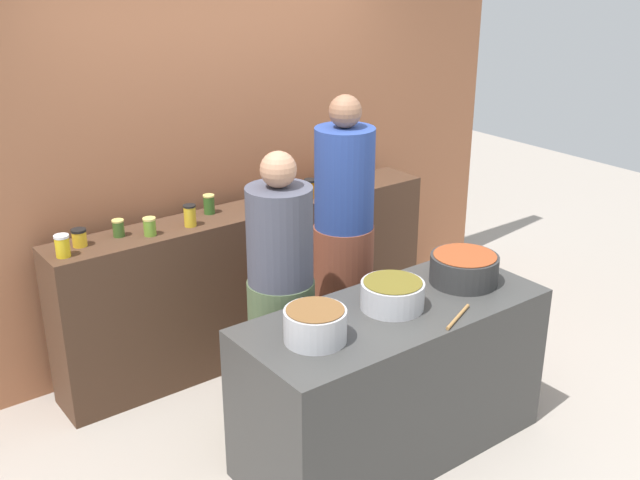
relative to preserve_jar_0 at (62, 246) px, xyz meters
The scene contains 21 objects.
ground 1.96m from the preserve_jar_0, 39.62° to the right, with size 12.00×12.00×0.00m, color #A3988C.
storefront_wall 1.38m from the preserve_jar_0, 18.22° to the left, with size 4.80×0.12×3.00m, color #A36442.
display_shelf 1.38m from the preserve_jar_0, ahead, with size 2.70×0.36×1.03m, color #4A3021.
prep_table 1.95m from the preserve_jar_0, 46.86° to the right, with size 1.70×0.70×0.87m, color #3B3B39.
preserve_jar_0 is the anchor object (origin of this frame).
preserve_jar_1 0.16m from the preserve_jar_0, 36.15° to the left, with size 0.09×0.09×0.10m.
preserve_jar_2 0.38m from the preserve_jar_0, 15.68° to the left, with size 0.07×0.07×0.10m.
preserve_jar_3 0.52m from the preserve_jar_0, ahead, with size 0.08×0.08×0.11m.
preserve_jar_4 0.79m from the preserve_jar_0, ahead, with size 0.08×0.08×0.13m.
preserve_jar_5 1.00m from the preserve_jar_0, ahead, with size 0.07×0.07×0.12m.
preserve_jar_6 1.29m from the preserve_jar_0, ahead, with size 0.08×0.08×0.10m.
preserve_jar_7 1.50m from the preserve_jar_0, ahead, with size 0.08×0.08×0.12m.
preserve_jar_8 1.70m from the preserve_jar_0, ahead, with size 0.09×0.09×0.13m.
preserve_jar_9 1.95m from the preserve_jar_0, ahead, with size 0.07×0.07×0.14m.
preserve_jar_10 2.14m from the preserve_jar_0, ahead, with size 0.08×0.08×0.13m.
cooking_pot_left 1.54m from the preserve_jar_0, 61.82° to the right, with size 0.30×0.30×0.17m.
cooking_pot_center 1.82m from the preserve_jar_0, 46.35° to the right, with size 0.33×0.33×0.15m.
cooking_pot_right 2.22m from the preserve_jar_0, 36.55° to the right, with size 0.38×0.38×0.17m.
wooden_spoon 2.17m from the preserve_jar_0, 48.16° to the right, with size 0.02×0.02×0.29m, color #9E703D.
cook_with_tongs 1.25m from the preserve_jar_0, 38.12° to the right, with size 0.38×0.38×1.64m.
cook_in_cap 1.67m from the preserve_jar_0, 18.28° to the right, with size 0.38×0.38×1.83m.
Camera 1 is at (-2.46, -2.92, 2.68)m, focal length 42.95 mm.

